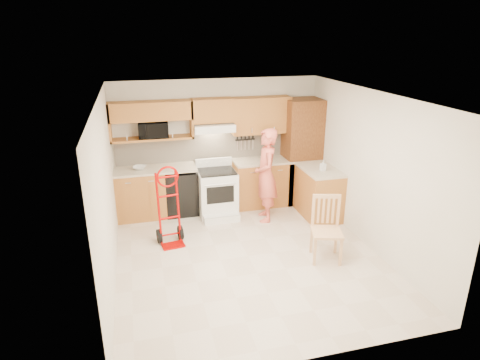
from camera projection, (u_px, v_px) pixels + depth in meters
name	position (u px, v px, depth m)	size (l,w,h in m)	color
floor	(248.00, 257.00, 6.51)	(4.00, 4.50, 0.02)	beige
ceiling	(249.00, 95.00, 5.65)	(4.00, 4.50, 0.02)	white
wall_back	(217.00, 143.00, 8.13)	(4.00, 0.02, 2.50)	silver
wall_front	(311.00, 259.00, 4.02)	(4.00, 0.02, 2.50)	silver
wall_left	(106.00, 195.00, 5.60)	(0.02, 4.50, 2.50)	silver
wall_right	(371.00, 171.00, 6.55)	(0.02, 4.50, 2.50)	silver
backsplash	(218.00, 146.00, 8.13)	(3.92, 0.03, 0.55)	beige
lower_cab_left	(141.00, 194.00, 7.76)	(0.90, 0.60, 0.90)	#AD6F24
dishwasher	(181.00, 192.00, 7.94)	(0.60, 0.60, 0.85)	black
lower_cab_right	(262.00, 183.00, 8.32)	(1.14, 0.60, 0.90)	#AD6F24
countertop_left	(155.00, 169.00, 7.67)	(1.50, 0.63, 0.04)	#B7AB94
countertop_right	(262.00, 161.00, 8.16)	(1.14, 0.63, 0.04)	#B7AB94
cab_return_right	(318.00, 193.00, 7.80)	(0.60, 1.00, 0.90)	#AD6F24
countertop_return	(320.00, 170.00, 7.64)	(0.63, 1.00, 0.04)	#B7AB94
pantry_tall	(301.00, 151.00, 8.31)	(0.70, 0.60, 2.10)	brown
upper_cab_left	(151.00, 111.00, 7.43)	(1.50, 0.33, 0.34)	#AD6F24
upper_shelf_mw	(153.00, 138.00, 7.60)	(1.50, 0.33, 0.04)	#AD6F24
upper_cab_center	(212.00, 110.00, 7.71)	(0.76, 0.33, 0.44)	#AD6F24
upper_cab_right	(261.00, 115.00, 7.98)	(1.14, 0.33, 0.70)	#AD6F24
range_hood	(213.00, 127.00, 7.76)	(0.76, 0.46, 0.14)	white
knife_strip	(245.00, 143.00, 8.22)	(0.40, 0.05, 0.29)	black
microwave	(153.00, 129.00, 7.55)	(0.53, 0.36, 0.29)	black
range	(218.00, 190.00, 7.78)	(0.71, 0.93, 1.04)	white
person	(266.00, 175.00, 7.50)	(0.63, 0.41, 1.73)	#DA5D4B
hand_truck	(170.00, 210.00, 6.68)	(0.48, 0.44, 1.22)	#B20501
dining_chair	(327.00, 230.00, 6.27)	(0.45, 0.49, 0.99)	tan
soap_bottle	(323.00, 165.00, 7.50)	(0.09, 0.09, 0.19)	white
bowl	(140.00, 168.00, 7.59)	(0.24, 0.24, 0.06)	white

